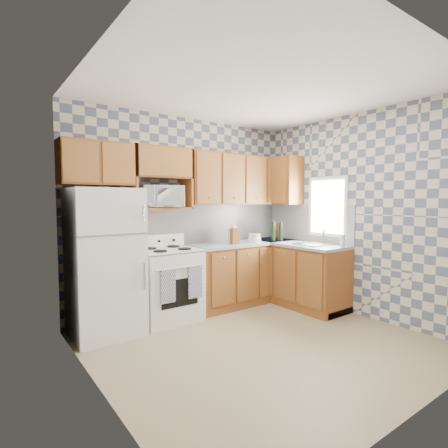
{
  "coord_description": "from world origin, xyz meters",
  "views": [
    {
      "loc": [
        -2.51,
        -2.74,
        1.55
      ],
      "look_at": [
        0.05,
        0.75,
        1.25
      ],
      "focal_mm": 28.0,
      "sensor_mm": 36.0,
      "label": 1
    }
  ],
  "objects_px": {
    "microwave": "(162,197)",
    "electric_kettle": "(234,236)",
    "refrigerator": "(105,262)",
    "stove_body": "(168,285)"
  },
  "relations": [
    {
      "from": "refrigerator",
      "to": "electric_kettle",
      "type": "xyz_separation_m",
      "value": [
        1.9,
        0.04,
        0.19
      ]
    },
    {
      "from": "stove_body",
      "to": "electric_kettle",
      "type": "bearing_deg",
      "value": 0.93
    },
    {
      "from": "refrigerator",
      "to": "stove_body",
      "type": "xyz_separation_m",
      "value": [
        0.8,
        0.03,
        -0.39
      ]
    },
    {
      "from": "stove_body",
      "to": "microwave",
      "type": "height_order",
      "value": "microwave"
    },
    {
      "from": "refrigerator",
      "to": "stove_body",
      "type": "distance_m",
      "value": 0.89
    },
    {
      "from": "stove_body",
      "to": "electric_kettle",
      "type": "relative_size",
      "value": 4.2
    },
    {
      "from": "stove_body",
      "to": "electric_kettle",
      "type": "xyz_separation_m",
      "value": [
        1.09,
        0.02,
        0.58
      ]
    },
    {
      "from": "refrigerator",
      "to": "microwave",
      "type": "xyz_separation_m",
      "value": [
        0.8,
        0.16,
        0.75
      ]
    },
    {
      "from": "microwave",
      "to": "refrigerator",
      "type": "bearing_deg",
      "value": -157.01
    },
    {
      "from": "microwave",
      "to": "electric_kettle",
      "type": "distance_m",
      "value": 1.24
    }
  ]
}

